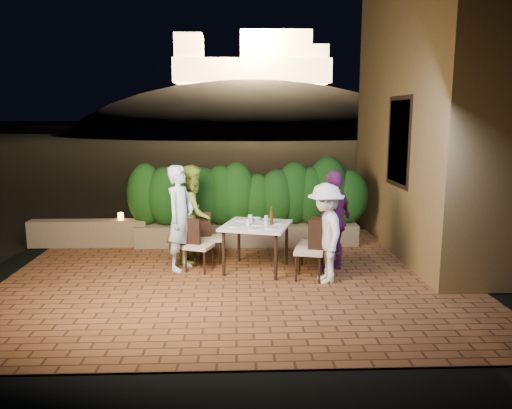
{
  "coord_description": "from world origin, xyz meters",
  "views": [
    {
      "loc": [
        0.02,
        -6.99,
        2.45
      ],
      "look_at": [
        0.31,
        0.79,
        1.05
      ],
      "focal_mm": 35.0,
      "sensor_mm": 36.0,
      "label": 1
    }
  ],
  "objects_px": {
    "diner_white": "(325,233)",
    "chair_right_front": "(309,250)",
    "parapet_lamp": "(121,216)",
    "chair_right_back": "(311,243)",
    "beer_bottle": "(272,215)",
    "diner_purple": "(334,221)",
    "diner_blue": "(180,218)",
    "chair_left_front": "(199,245)",
    "dining_table": "(256,247)",
    "chair_left_back": "(210,237)",
    "diner_green": "(193,213)",
    "bowl": "(256,219)"
  },
  "relations": [
    {
      "from": "beer_bottle",
      "to": "chair_right_back",
      "type": "relative_size",
      "value": 0.33
    },
    {
      "from": "chair_left_front",
      "to": "diner_green",
      "type": "distance_m",
      "value": 0.73
    },
    {
      "from": "diner_white",
      "to": "parapet_lamp",
      "type": "bearing_deg",
      "value": -126.9
    },
    {
      "from": "chair_left_back",
      "to": "chair_right_front",
      "type": "distance_m",
      "value": 1.82
    },
    {
      "from": "chair_left_front",
      "to": "diner_green",
      "type": "relative_size",
      "value": 0.51
    },
    {
      "from": "beer_bottle",
      "to": "chair_left_back",
      "type": "height_order",
      "value": "beer_bottle"
    },
    {
      "from": "chair_left_back",
      "to": "diner_blue",
      "type": "distance_m",
      "value": 0.73
    },
    {
      "from": "bowl",
      "to": "chair_right_back",
      "type": "bearing_deg",
      "value": -19.77
    },
    {
      "from": "dining_table",
      "to": "diner_purple",
      "type": "height_order",
      "value": "diner_purple"
    },
    {
      "from": "chair_right_front",
      "to": "diner_green",
      "type": "bearing_deg",
      "value": -16.66
    },
    {
      "from": "chair_right_front",
      "to": "diner_purple",
      "type": "xyz_separation_m",
      "value": [
        0.45,
        0.43,
        0.35
      ]
    },
    {
      "from": "dining_table",
      "to": "bowl",
      "type": "distance_m",
      "value": 0.52
    },
    {
      "from": "chair_left_back",
      "to": "chair_right_back",
      "type": "relative_size",
      "value": 0.98
    },
    {
      "from": "diner_purple",
      "to": "dining_table",
      "type": "bearing_deg",
      "value": -53.16
    },
    {
      "from": "chair_left_back",
      "to": "parapet_lamp",
      "type": "bearing_deg",
      "value": 145.92
    },
    {
      "from": "diner_white",
      "to": "chair_right_back",
      "type": "bearing_deg",
      "value": -174.32
    },
    {
      "from": "parapet_lamp",
      "to": "chair_right_back",
      "type": "bearing_deg",
      "value": -25.15
    },
    {
      "from": "chair_right_back",
      "to": "parapet_lamp",
      "type": "height_order",
      "value": "chair_right_back"
    },
    {
      "from": "bowl",
      "to": "chair_right_back",
      "type": "xyz_separation_m",
      "value": [
        0.88,
        -0.32,
        -0.33
      ]
    },
    {
      "from": "dining_table",
      "to": "beer_bottle",
      "type": "distance_m",
      "value": 0.57
    },
    {
      "from": "bowl",
      "to": "diner_white",
      "type": "xyz_separation_m",
      "value": [
        0.99,
        -0.93,
        -0.03
      ]
    },
    {
      "from": "dining_table",
      "to": "diner_blue",
      "type": "distance_m",
      "value": 1.29
    },
    {
      "from": "dining_table",
      "to": "chair_left_front",
      "type": "relative_size",
      "value": 1.19
    },
    {
      "from": "chair_left_front",
      "to": "diner_white",
      "type": "height_order",
      "value": "diner_white"
    },
    {
      "from": "diner_white",
      "to": "chair_right_front",
      "type": "bearing_deg",
      "value": -124.36
    },
    {
      "from": "diner_blue",
      "to": "diner_white",
      "type": "bearing_deg",
      "value": -83.23
    },
    {
      "from": "dining_table",
      "to": "chair_left_back",
      "type": "xyz_separation_m",
      "value": [
        -0.76,
        0.51,
        0.05
      ]
    },
    {
      "from": "chair_right_back",
      "to": "parapet_lamp",
      "type": "xyz_separation_m",
      "value": [
        -3.38,
        1.59,
        0.13
      ]
    },
    {
      "from": "chair_right_back",
      "to": "diner_blue",
      "type": "height_order",
      "value": "diner_blue"
    },
    {
      "from": "diner_purple",
      "to": "parapet_lamp",
      "type": "bearing_deg",
      "value": -75.2
    },
    {
      "from": "beer_bottle",
      "to": "diner_white",
      "type": "relative_size",
      "value": 0.2
    },
    {
      "from": "chair_left_front",
      "to": "chair_right_back",
      "type": "height_order",
      "value": "chair_right_back"
    },
    {
      "from": "diner_purple",
      "to": "chair_left_front",
      "type": "bearing_deg",
      "value": -52.54
    },
    {
      "from": "beer_bottle",
      "to": "parapet_lamp",
      "type": "distance_m",
      "value": 3.2
    },
    {
      "from": "chair_left_front",
      "to": "chair_left_back",
      "type": "xyz_separation_m",
      "value": [
        0.15,
        0.5,
        0.01
      ]
    },
    {
      "from": "beer_bottle",
      "to": "diner_purple",
      "type": "bearing_deg",
      "value": -1.33
    },
    {
      "from": "dining_table",
      "to": "diner_green",
      "type": "height_order",
      "value": "diner_green"
    },
    {
      "from": "parapet_lamp",
      "to": "diner_purple",
      "type": "bearing_deg",
      "value": -23.79
    },
    {
      "from": "chair_left_front",
      "to": "diner_white",
      "type": "distance_m",
      "value": 2.02
    },
    {
      "from": "diner_purple",
      "to": "parapet_lamp",
      "type": "height_order",
      "value": "diner_purple"
    },
    {
      "from": "chair_left_front",
      "to": "diner_purple",
      "type": "xyz_separation_m",
      "value": [
        2.14,
        -0.04,
        0.39
      ]
    },
    {
      "from": "beer_bottle",
      "to": "diner_white",
      "type": "bearing_deg",
      "value": -37.35
    },
    {
      "from": "chair_left_front",
      "to": "chair_right_back",
      "type": "distance_m",
      "value": 1.79
    },
    {
      "from": "bowl",
      "to": "chair_left_front",
      "type": "distance_m",
      "value": 1.03
    },
    {
      "from": "chair_left_front",
      "to": "diner_blue",
      "type": "relative_size",
      "value": 0.5
    },
    {
      "from": "beer_bottle",
      "to": "diner_blue",
      "type": "relative_size",
      "value": 0.17
    },
    {
      "from": "chair_left_front",
      "to": "parapet_lamp",
      "type": "distance_m",
      "value": 2.26
    },
    {
      "from": "diner_blue",
      "to": "diner_green",
      "type": "height_order",
      "value": "diner_blue"
    },
    {
      "from": "beer_bottle",
      "to": "chair_left_front",
      "type": "distance_m",
      "value": 1.24
    },
    {
      "from": "bowl",
      "to": "chair_right_front",
      "type": "distance_m",
      "value": 1.15
    }
  ]
}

